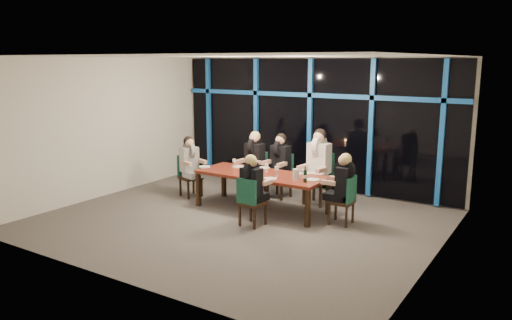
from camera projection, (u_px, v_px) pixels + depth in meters
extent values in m
plane|color=#5E5753|center=(239.00, 221.00, 9.27)|extent=(7.00, 7.00, 0.00)
cube|color=silver|center=(312.00, 124.00, 11.46)|extent=(7.00, 0.04, 3.00)
cube|color=silver|center=(108.00, 172.00, 6.50)|extent=(7.00, 0.04, 3.00)
cube|color=silver|center=(105.00, 127.00, 10.82)|extent=(0.04, 6.00, 3.00)
cube|color=silver|center=(439.00, 162.00, 7.14)|extent=(0.04, 6.00, 3.00)
cube|color=white|center=(238.00, 56.00, 8.69)|extent=(7.00, 6.00, 0.04)
cube|color=black|center=(311.00, 124.00, 11.41)|extent=(6.86, 0.04, 2.94)
cube|color=#1555A8|center=(209.00, 117.00, 12.90)|extent=(0.10, 0.10, 2.94)
cube|color=#1555A8|center=(256.00, 120.00, 12.13)|extent=(0.10, 0.10, 2.94)
cube|color=#1555A8|center=(310.00, 124.00, 11.37)|extent=(0.10, 0.10, 2.94)
cube|color=#1555A8|center=(371.00, 129.00, 10.61)|extent=(0.10, 0.10, 2.94)
cube|color=#1555A8|center=(442.00, 134.00, 9.84)|extent=(0.10, 0.10, 2.94)
cube|color=#1555A8|center=(310.00, 95.00, 11.24)|extent=(6.86, 0.10, 0.10)
cube|color=#FF2D14|center=(363.00, 96.00, 10.96)|extent=(0.60, 0.05, 0.35)
cube|color=maroon|center=(261.00, 175.00, 9.80)|extent=(2.60, 1.00, 0.06)
cube|color=black|center=(198.00, 189.00, 10.16)|extent=(0.08, 0.08, 0.69)
cube|color=black|center=(308.00, 208.00, 8.85)|extent=(0.08, 0.08, 0.69)
cube|color=black|center=(224.00, 181.00, 10.89)|extent=(0.08, 0.08, 0.69)
cube|color=black|center=(328.00, 197.00, 9.58)|extent=(0.08, 0.08, 0.69)
cube|color=black|center=(254.00, 176.00, 10.88)|extent=(0.47, 0.47, 0.06)
cube|color=#1B573F|center=(259.00, 162.00, 10.99)|extent=(0.45, 0.07, 0.50)
cube|color=black|center=(242.00, 187.00, 10.89)|extent=(0.04, 0.04, 0.42)
cube|color=black|center=(255.00, 189.00, 10.68)|extent=(0.04, 0.04, 0.42)
cube|color=black|center=(252.00, 184.00, 11.17)|extent=(0.04, 0.04, 0.42)
cube|color=black|center=(265.00, 186.00, 10.97)|extent=(0.04, 0.04, 0.42)
cube|color=black|center=(279.00, 178.00, 10.76)|extent=(0.48, 0.48, 0.06)
cube|color=#1B573F|center=(285.00, 164.00, 10.86)|extent=(0.45, 0.08, 0.49)
cube|color=black|center=(268.00, 189.00, 10.77)|extent=(0.04, 0.04, 0.41)
cube|color=black|center=(281.00, 191.00, 10.56)|extent=(0.04, 0.04, 0.41)
cube|color=black|center=(277.00, 185.00, 11.05)|extent=(0.04, 0.04, 0.41)
cube|color=black|center=(291.00, 188.00, 10.84)|extent=(0.04, 0.04, 0.41)
cube|color=black|center=(317.00, 181.00, 10.25)|extent=(0.54, 0.54, 0.07)
cube|color=#1B573F|center=(323.00, 165.00, 10.36)|extent=(0.50, 0.10, 0.55)
cube|color=black|center=(304.00, 194.00, 10.26)|extent=(0.05, 0.05, 0.46)
cube|color=black|center=(320.00, 197.00, 10.02)|extent=(0.05, 0.05, 0.46)
cube|color=black|center=(314.00, 190.00, 10.57)|extent=(0.05, 0.05, 0.46)
cube|color=black|center=(330.00, 193.00, 10.33)|extent=(0.05, 0.05, 0.46)
cube|color=black|center=(191.00, 178.00, 10.86)|extent=(0.53, 0.53, 0.06)
cube|color=#1B573F|center=(186.00, 165.00, 10.95)|extent=(0.18, 0.41, 0.47)
cube|color=black|center=(188.00, 190.00, 10.67)|extent=(0.05, 0.05, 0.39)
cube|color=black|center=(202.00, 188.00, 10.88)|extent=(0.05, 0.05, 0.39)
cube|color=black|center=(180.00, 187.00, 10.93)|extent=(0.05, 0.05, 0.39)
cube|color=black|center=(194.00, 185.00, 11.13)|extent=(0.05, 0.05, 0.39)
cube|color=black|center=(341.00, 202.00, 9.02)|extent=(0.43, 0.43, 0.06)
cube|color=#1B573F|center=(352.00, 190.00, 8.88)|extent=(0.06, 0.42, 0.46)
cube|color=black|center=(336.00, 210.00, 9.28)|extent=(0.04, 0.04, 0.39)
cube|color=black|center=(329.00, 214.00, 9.00)|extent=(0.04, 0.04, 0.39)
cube|color=black|center=(353.00, 213.00, 9.12)|extent=(0.04, 0.04, 0.39)
cube|color=black|center=(346.00, 217.00, 8.84)|extent=(0.04, 0.04, 0.39)
cube|color=black|center=(253.00, 203.00, 8.93)|extent=(0.44, 0.44, 0.06)
cube|color=#1B573F|center=(246.00, 192.00, 8.74)|extent=(0.42, 0.07, 0.46)
cube|color=black|center=(265.00, 214.00, 9.01)|extent=(0.04, 0.04, 0.39)
cube|color=black|center=(251.00, 211.00, 9.20)|extent=(0.04, 0.04, 0.39)
cube|color=black|center=(255.00, 219.00, 8.75)|extent=(0.04, 0.04, 0.39)
cube|color=black|center=(240.00, 216.00, 8.94)|extent=(0.04, 0.04, 0.39)
cube|color=black|center=(250.00, 172.00, 10.76)|extent=(0.38, 0.44, 0.14)
cube|color=black|center=(255.00, 156.00, 10.83)|extent=(0.41, 0.26, 0.56)
cylinder|color=black|center=(255.00, 146.00, 10.78)|extent=(0.12, 0.43, 0.42)
sphere|color=tan|center=(254.00, 138.00, 10.73)|extent=(0.21, 0.21, 0.21)
sphere|color=tan|center=(255.00, 136.00, 10.76)|extent=(0.23, 0.23, 0.23)
cube|color=tan|center=(241.00, 161.00, 10.77)|extent=(0.10, 0.31, 0.08)
cube|color=tan|center=(256.00, 163.00, 10.54)|extent=(0.10, 0.31, 0.08)
cube|color=black|center=(276.00, 174.00, 10.65)|extent=(0.39, 0.44, 0.14)
cube|color=black|center=(281.00, 158.00, 10.71)|extent=(0.41, 0.27, 0.55)
cylinder|color=black|center=(281.00, 148.00, 10.66)|extent=(0.13, 0.42, 0.41)
sphere|color=tan|center=(280.00, 140.00, 10.61)|extent=(0.21, 0.21, 0.21)
sphere|color=black|center=(281.00, 138.00, 10.64)|extent=(0.23, 0.23, 0.23)
cube|color=tan|center=(267.00, 162.00, 10.65)|extent=(0.10, 0.30, 0.08)
cube|color=tan|center=(282.00, 165.00, 10.42)|extent=(0.10, 0.30, 0.08)
cube|color=silver|center=(314.00, 177.00, 10.12)|extent=(0.44, 0.50, 0.15)
cube|color=silver|center=(319.00, 158.00, 10.19)|extent=(0.46, 0.31, 0.62)
cylinder|color=silver|center=(319.00, 146.00, 10.14)|extent=(0.15, 0.47, 0.46)
sphere|color=tan|center=(319.00, 137.00, 10.08)|extent=(0.23, 0.23, 0.23)
sphere|color=black|center=(320.00, 135.00, 10.11)|extent=(0.25, 0.25, 0.25)
cube|color=tan|center=(303.00, 167.00, 10.15)|extent=(0.12, 0.34, 0.09)
cube|color=tan|center=(322.00, 170.00, 9.88)|extent=(0.12, 0.34, 0.09)
cube|color=black|center=(193.00, 174.00, 10.75)|extent=(0.48, 0.44, 0.13)
cube|color=black|center=(189.00, 159.00, 10.81)|extent=(0.33, 0.43, 0.52)
cylinder|color=black|center=(189.00, 150.00, 10.77)|extent=(0.40, 0.22, 0.39)
sphere|color=tan|center=(189.00, 142.00, 10.72)|extent=(0.20, 0.20, 0.20)
sphere|color=black|center=(188.00, 141.00, 10.74)|extent=(0.21, 0.21, 0.21)
cube|color=tan|center=(187.00, 164.00, 10.53)|extent=(0.29, 0.16, 0.07)
cube|color=tan|center=(202.00, 161.00, 10.76)|extent=(0.29, 0.16, 0.07)
cube|color=black|center=(336.00, 196.00, 9.05)|extent=(0.40, 0.34, 0.13)
cube|color=black|center=(344.00, 181.00, 8.92)|extent=(0.23, 0.38, 0.52)
cylinder|color=black|center=(344.00, 170.00, 8.88)|extent=(0.39, 0.10, 0.39)
sphere|color=tan|center=(344.00, 160.00, 8.86)|extent=(0.19, 0.19, 0.19)
sphere|color=tan|center=(346.00, 159.00, 8.83)|extent=(0.21, 0.21, 0.21)
cube|color=tan|center=(336.00, 179.00, 9.19)|extent=(0.28, 0.08, 0.07)
cube|color=tan|center=(328.00, 183.00, 8.88)|extent=(0.28, 0.08, 0.07)
cube|color=black|center=(256.00, 197.00, 9.00)|extent=(0.35, 0.41, 0.13)
cube|color=black|center=(251.00, 182.00, 8.83)|extent=(0.38, 0.24, 0.51)
cylinder|color=black|center=(251.00, 171.00, 8.79)|extent=(0.12, 0.39, 0.39)
sphere|color=tan|center=(252.00, 162.00, 8.77)|extent=(0.19, 0.19, 0.19)
sphere|color=tan|center=(251.00, 160.00, 8.73)|extent=(0.21, 0.21, 0.21)
cube|color=tan|center=(267.00, 182.00, 8.90)|extent=(0.09, 0.28, 0.07)
cube|color=tan|center=(251.00, 180.00, 9.11)|extent=(0.09, 0.28, 0.07)
cylinder|color=white|center=(238.00, 167.00, 10.37)|extent=(0.24, 0.24, 0.01)
cylinder|color=white|center=(264.00, 168.00, 10.26)|extent=(0.24, 0.24, 0.01)
cylinder|color=white|center=(303.00, 173.00, 9.76)|extent=(0.24, 0.24, 0.01)
cylinder|color=white|center=(206.00, 167.00, 10.35)|extent=(0.24, 0.24, 0.01)
cylinder|color=white|center=(313.00, 180.00, 9.23)|extent=(0.24, 0.24, 0.01)
cylinder|color=white|center=(270.00, 179.00, 9.31)|extent=(0.24, 0.24, 0.01)
cylinder|color=black|center=(305.00, 176.00, 9.05)|extent=(0.06, 0.06, 0.21)
cylinder|color=black|center=(305.00, 169.00, 9.03)|extent=(0.02, 0.02, 0.08)
cylinder|color=silver|center=(305.00, 176.00, 9.05)|extent=(0.07, 0.07, 0.06)
cylinder|color=silver|center=(296.00, 174.00, 9.23)|extent=(0.11, 0.11, 0.21)
cylinder|color=silver|center=(299.00, 174.00, 9.20)|extent=(0.02, 0.02, 0.14)
cylinder|color=#FFAF4C|center=(251.00, 174.00, 9.65)|extent=(0.05, 0.05, 0.03)
cylinder|color=silver|center=(249.00, 173.00, 9.80)|extent=(0.06, 0.06, 0.01)
cylinder|color=silver|center=(249.00, 171.00, 9.80)|extent=(0.01, 0.01, 0.09)
cylinder|color=silver|center=(249.00, 167.00, 9.78)|extent=(0.06, 0.06, 0.06)
cylinder|color=silver|center=(267.00, 171.00, 9.95)|extent=(0.06, 0.06, 0.01)
cylinder|color=silver|center=(267.00, 169.00, 9.94)|extent=(0.01, 0.01, 0.10)
cylinder|color=silver|center=(267.00, 165.00, 9.92)|extent=(0.06, 0.06, 0.07)
cylinder|color=silver|center=(277.00, 176.00, 9.54)|extent=(0.07, 0.07, 0.01)
cylinder|color=silver|center=(277.00, 173.00, 9.53)|extent=(0.01, 0.01, 0.11)
cylinder|color=silver|center=(277.00, 168.00, 9.51)|extent=(0.08, 0.08, 0.08)
cylinder|color=silver|center=(234.00, 167.00, 10.34)|extent=(0.06, 0.06, 0.01)
cylinder|color=silver|center=(234.00, 165.00, 10.33)|extent=(0.01, 0.01, 0.10)
cylinder|color=silver|center=(234.00, 161.00, 10.32)|extent=(0.07, 0.07, 0.07)
cylinder|color=silver|center=(302.00, 177.00, 9.43)|extent=(0.06, 0.06, 0.01)
cylinder|color=silver|center=(302.00, 175.00, 9.42)|extent=(0.01, 0.01, 0.09)
cylinder|color=silver|center=(302.00, 171.00, 9.40)|extent=(0.06, 0.06, 0.06)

